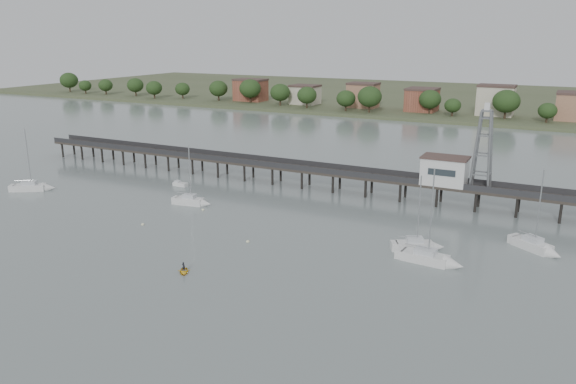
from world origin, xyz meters
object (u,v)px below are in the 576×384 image
(sailboat_c, at_px, (421,246))
(yellow_dinghy, at_px, (184,273))
(lattice_tower, at_px, (483,150))
(sailboat_e, at_px, (539,248))
(sailboat_a, at_px, (36,187))
(sailboat_b, at_px, (194,202))
(sailboat_d, at_px, (435,260))
(white_tender, at_px, (180,184))
(pier, at_px, (321,171))

(sailboat_c, xyz_separation_m, yellow_dinghy, (-26.47, -22.79, -0.65))
(lattice_tower, bearing_deg, sailboat_e, -57.04)
(sailboat_a, bearing_deg, yellow_dinghy, -53.44)
(sailboat_b, bearing_deg, sailboat_d, -19.11)
(lattice_tower, xyz_separation_m, sailboat_b, (-48.01, -21.46, -10.45))
(white_tender, bearing_deg, lattice_tower, 12.54)
(pier, distance_m, white_tender, 30.01)
(sailboat_b, relative_size, sailboat_d, 0.82)
(sailboat_e, relative_size, sailboat_c, 1.08)
(sailboat_c, bearing_deg, pier, 110.32)
(sailboat_a, xyz_separation_m, yellow_dinghy, (52.48, -19.71, -0.64))
(lattice_tower, xyz_separation_m, white_tender, (-59.00, -11.51, -10.71))
(pier, relative_size, sailboat_c, 12.46)
(sailboat_b, xyz_separation_m, sailboat_c, (43.81, -3.32, -0.00))
(sailboat_b, xyz_separation_m, sailboat_a, (-35.14, -6.41, -0.01))
(pier, xyz_separation_m, sailboat_e, (42.98, -17.71, -3.15))
(sailboat_b, bearing_deg, lattice_tower, 14.42)
(white_tender, bearing_deg, sailboat_c, -12.11)
(sailboat_d, height_order, yellow_dinghy, sailboat_d)
(sailboat_b, bearing_deg, white_tender, 128.20)
(pier, relative_size, white_tender, 46.12)
(white_tender, bearing_deg, yellow_dinghy, -50.34)
(sailboat_c, bearing_deg, yellow_dinghy, -166.73)
(sailboat_a, height_order, sailboat_d, sailboat_d)
(pier, height_order, sailboat_c, sailboat_c)
(sailboat_b, distance_m, yellow_dinghy, 31.35)
(pier, xyz_separation_m, sailboat_d, (30.36, -29.26, -3.16))
(sailboat_b, bearing_deg, sailboat_c, -14.00)
(white_tender, distance_m, yellow_dinghy, 45.86)
(sailboat_d, bearing_deg, yellow_dinghy, -143.15)
(yellow_dinghy, bearing_deg, sailboat_b, 88.65)
(sailboat_b, distance_m, sailboat_c, 43.94)
(pier, xyz_separation_m, white_tender, (-27.50, -11.51, -3.41))
(sailboat_a, distance_m, sailboat_d, 82.02)
(pier, xyz_separation_m, sailboat_c, (27.30, -24.78, -3.15))
(sailboat_c, height_order, white_tender, sailboat_c)
(sailboat_d, relative_size, yellow_dinghy, 5.80)
(sailboat_d, height_order, white_tender, sailboat_d)
(lattice_tower, height_order, sailboat_a, lattice_tower)
(sailboat_c, bearing_deg, white_tender, 138.94)
(lattice_tower, height_order, sailboat_d, lattice_tower)
(sailboat_b, height_order, sailboat_e, sailboat_e)
(pier, relative_size, sailboat_e, 11.49)
(white_tender, bearing_deg, pier, 24.21)
(pier, height_order, sailboat_a, sailboat_a)
(yellow_dinghy, bearing_deg, sailboat_a, 124.48)
(lattice_tower, relative_size, white_tender, 4.77)
(sailboat_b, bearing_deg, pier, 42.76)
(pier, relative_size, sailboat_d, 10.47)
(pier, height_order, sailboat_e, sailboat_e)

